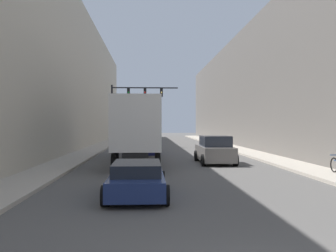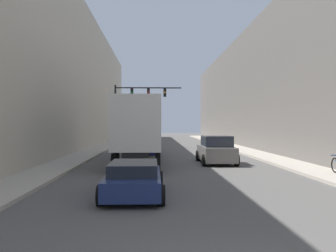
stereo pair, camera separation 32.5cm
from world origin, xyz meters
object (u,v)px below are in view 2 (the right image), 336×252
Objects in this scene: sedan_car at (134,179)px; suv_car at (216,150)px; traffic_signal_gantry at (133,102)px; semi_truck at (140,128)px.

suv_car is at bearing 66.19° from sedan_car.
sedan_car is 0.65× the size of traffic_signal_gantry.
sedan_car is at bearing -86.76° from traffic_signal_gantry.
semi_truck is 2.99× the size of sedan_car.
semi_truck is 3.10× the size of suv_car.
sedan_car is (0.23, -11.84, -1.66)m from semi_truck.
traffic_signal_gantry is (-6.14, 17.01, 3.97)m from suv_car.
traffic_signal_gantry reaches higher than sedan_car.
semi_truck is 15.83m from traffic_signal_gantry.
traffic_signal_gantry is (-1.32, 15.57, 2.56)m from semi_truck.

